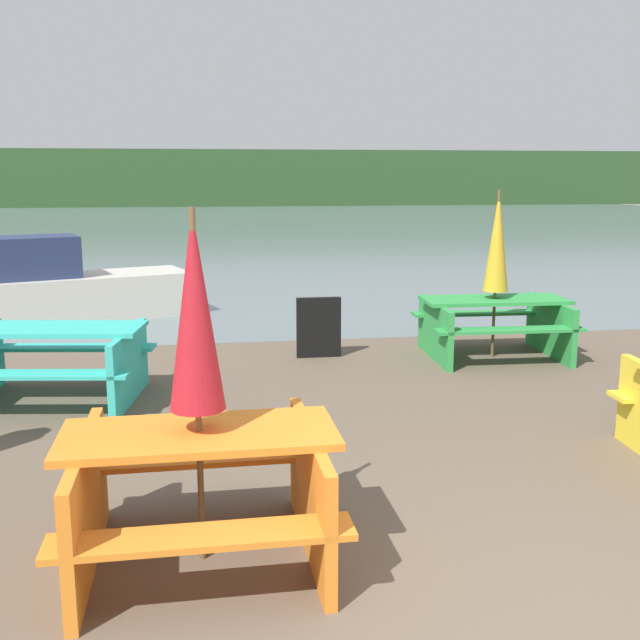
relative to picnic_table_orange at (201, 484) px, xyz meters
The scene contains 9 objects.
water 30.84m from the picnic_table_orange, 86.95° to the left, with size 60.00×50.00×0.00m.
far_treeline 50.84m from the picnic_table_orange, 88.15° to the left, with size 80.00×1.60×4.00m.
picnic_table_orange is the anchor object (origin of this frame).
picnic_table_teal 3.70m from the picnic_table_orange, 113.75° to the left, with size 2.01×1.63×0.76m.
picnic_table_green 5.76m from the picnic_table_orange, 51.62° to the left, with size 1.81×1.44×0.74m.
umbrella_crimson 1.02m from the picnic_table_orange, 135.00° to the left, with size 0.32×0.32×2.07m.
umbrella_gold 5.84m from the picnic_table_orange, 51.62° to the left, with size 0.31×0.31×2.06m.
boat 8.15m from the picnic_table_orange, 105.64° to the left, with size 3.87×2.37×1.32m.
signboard 5.04m from the picnic_table_orange, 73.53° to the left, with size 0.55×0.08×0.75m.
Camera 1 is at (-1.57, -3.05, 2.24)m, focal length 42.00 mm.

